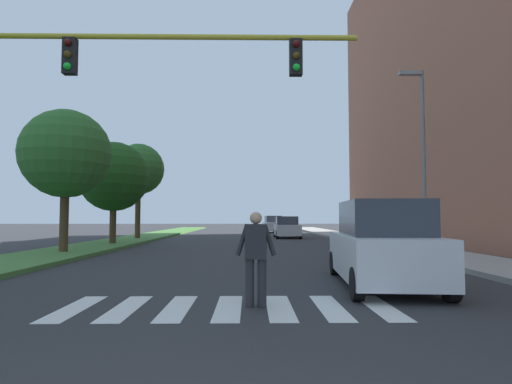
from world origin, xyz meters
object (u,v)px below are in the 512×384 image
object	(u,v)px
pedestrian_performer	(256,254)
sedan_midblock	(287,228)
tree_distant	(138,170)
tree_far	(114,177)
suv_crossing	(382,246)
sedan_distant	(273,225)
street_lamp_right	(421,144)
traffic_light_gantry	(68,89)
tree_mid	(66,154)

from	to	relation	value
pedestrian_performer	sedan_midblock	xyz separation A→B (m)	(2.75, 25.02, -0.17)
pedestrian_performer	sedan_midblock	size ratio (longest dim) A/B	0.42
tree_distant	pedestrian_performer	world-z (taller)	tree_distant
tree_far	pedestrian_performer	bearing A→B (deg)	-64.48
suv_crossing	sedan_midblock	distance (m)	22.80
sedan_distant	street_lamp_right	bearing A→B (deg)	-80.14
street_lamp_right	sedan_distant	distance (m)	27.27
traffic_light_gantry	suv_crossing	xyz separation A→B (m)	(7.02, 0.75, -3.44)
tree_far	traffic_light_gantry	world-z (taller)	traffic_light_gantry
traffic_light_gantry	sedan_midblock	size ratio (longest dim) A/B	2.25
street_lamp_right	sedan_distant	xyz separation A→B (m)	(-4.62, 26.61, -3.80)
pedestrian_performer	sedan_midblock	world-z (taller)	pedestrian_performer
pedestrian_performer	suv_crossing	distance (m)	3.70
tree_mid	suv_crossing	size ratio (longest dim) A/B	1.27
traffic_light_gantry	pedestrian_performer	size ratio (longest dim) A/B	5.37
traffic_light_gantry	street_lamp_right	size ratio (longest dim) A/B	1.21
sedan_midblock	pedestrian_performer	bearing A→B (deg)	-96.27
tree_mid	tree_far	distance (m)	5.84
tree_mid	tree_far	world-z (taller)	tree_mid
street_lamp_right	pedestrian_performer	xyz separation A→B (m)	(-6.92, -9.51, -3.66)
tree_far	suv_crossing	distance (m)	17.92
street_lamp_right	pedestrian_performer	size ratio (longest dim) A/B	4.44
tree_far	tree_mid	bearing A→B (deg)	-91.87
tree_mid	sedan_distant	xyz separation A→B (m)	(10.26, 25.67, -3.48)
tree_distant	suv_crossing	bearing A→B (deg)	-61.14
tree_far	street_lamp_right	distance (m)	16.19
tree_far	suv_crossing	bearing A→B (deg)	-52.64
traffic_light_gantry	pedestrian_performer	xyz separation A→B (m)	(4.06, -1.48, -3.43)
traffic_light_gantry	street_lamp_right	xyz separation A→B (m)	(10.98, 8.03, 0.23)
tree_far	sedan_distant	world-z (taller)	tree_far
tree_mid	pedestrian_performer	bearing A→B (deg)	-52.70
tree_mid	sedan_midblock	world-z (taller)	tree_mid
tree_mid	traffic_light_gantry	distance (m)	9.79
tree_mid	sedan_midblock	distance (m)	18.42
traffic_light_gantry	sedan_midblock	world-z (taller)	traffic_light_gantry
traffic_light_gantry	pedestrian_performer	bearing A→B (deg)	-19.97
pedestrian_performer	tree_far	bearing A→B (deg)	115.52
tree_distant	sedan_midblock	size ratio (longest dim) A/B	1.62
tree_far	pedestrian_performer	xyz separation A→B (m)	(7.77, -16.27, -2.93)
tree_distant	street_lamp_right	distance (m)	19.24
tree_far	traffic_light_gantry	bearing A→B (deg)	-75.93
tree_mid	sedan_midblock	size ratio (longest dim) A/B	1.50
tree_mid	street_lamp_right	bearing A→B (deg)	-3.62
tree_far	street_lamp_right	size ratio (longest dim) A/B	0.76
sedan_distant	pedestrian_performer	bearing A→B (deg)	-93.64
suv_crossing	street_lamp_right	bearing A→B (deg)	61.45
tree_far	sedan_midblock	size ratio (longest dim) A/B	1.41
tree_far	suv_crossing	xyz separation A→B (m)	(10.73, -14.05, -2.93)
traffic_light_gantry	sedan_distant	world-z (taller)	traffic_light_gantry
pedestrian_performer	sedan_distant	world-z (taller)	sedan_distant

